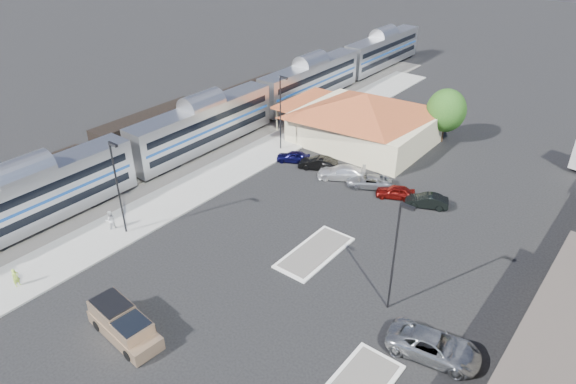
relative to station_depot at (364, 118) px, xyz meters
The scene contains 21 objects.
ground 24.63m from the station_depot, 79.24° to the right, with size 280.00×280.00×0.00m, color black.
railbed 23.14m from the station_depot, 135.78° to the right, with size 16.00×100.00×0.12m, color #4C4944.
platform 19.71m from the station_depot, 112.45° to the right, with size 5.50×92.00×0.18m, color gray.
passenger_train 19.03m from the station_depot, 134.93° to the right, with size 3.00×104.00×5.55m.
freight_cars 25.74m from the station_depot, 139.10° to the right, with size 2.80×46.00×4.00m.
station_depot is the anchor object (origin of this frame).
traffic_island_south 23.80m from the station_depot, 68.74° to the right, with size 3.30×7.50×0.21m.
lamp_plat_s 30.74m from the station_depot, 101.94° to the right, with size 1.08×0.25×9.00m.
lamp_plat_n 10.45m from the station_depot, 128.41° to the right, with size 1.08×0.25×9.00m.
lamp_lot 29.30m from the station_depot, 55.24° to the right, with size 1.08×0.25×9.00m.
tree_depot 9.69m from the station_depot, 38.43° to the left, with size 4.71×4.71×6.63m.
pickup_truck 37.89m from the station_depot, 84.17° to the right, with size 6.24×2.71×2.10m.
suv 33.73m from the station_depot, 51.22° to the right, with size 2.80×6.08×1.69m, color #9A9DA1.
person_a 40.31m from the station_depot, 99.83° to the right, with size 0.57×0.37×1.56m, color #ADD542.
person_b 31.57m from the station_depot, 104.46° to the right, with size 0.88×0.68×1.81m, color silver.
parked_car_a 10.43m from the station_depot, 109.12° to the right, with size 1.53×3.80×1.30m, color #0D0C40.
parked_car_b 9.58m from the station_depot, 90.73° to the right, with size 1.49×4.27×1.41m, color black.
parked_car_c 10.34m from the station_depot, 72.15° to the right, with size 2.06×5.07×1.47m, color white.
parked_car_d 11.47m from the station_depot, 55.88° to the right, with size 2.15×4.67×1.30m, color #92969A.
parked_car_e 13.70m from the station_depot, 45.27° to the right, with size 1.55×3.84×1.31m, color maroon.
parked_car_f 15.90m from the station_depot, 36.17° to the right, with size 1.42×4.08×1.34m, color black.
Camera 1 is at (23.74, -26.76, 26.28)m, focal length 32.00 mm.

